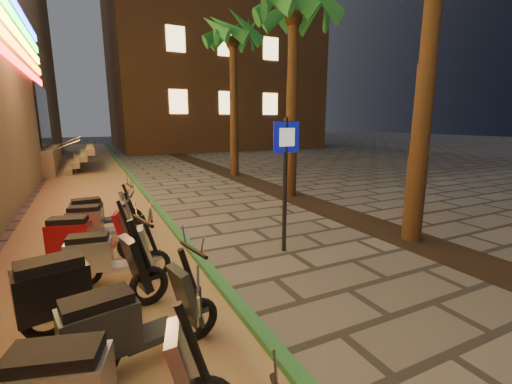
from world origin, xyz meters
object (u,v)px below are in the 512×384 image
scooter_6 (79,286)px  scooter_7 (106,256)px  scooter_10 (99,213)px  scooter_8 (85,237)px  scooter_9 (98,223)px  scooter_5 (127,324)px  pedestrian_sign (286,167)px

scooter_6 → scooter_7: 1.20m
scooter_10 → scooter_8: bearing=-105.1°
scooter_6 → scooter_9: (0.30, 3.14, -0.08)m
scooter_5 → scooter_7: size_ratio=1.08×
scooter_5 → scooter_8: scooter_5 is taller
scooter_6 → scooter_8: (0.06, 2.16, -0.06)m
scooter_5 → scooter_6: (-0.45, 1.03, 0.05)m
scooter_9 → scooter_10: bearing=99.5°
scooter_6 → scooter_10: (0.34, 3.96, -0.08)m
scooter_6 → scooter_7: size_ratio=1.18×
scooter_6 → scooter_8: scooter_6 is taller
scooter_9 → scooter_10: same height
scooter_8 → scooter_9: (0.24, 0.98, -0.02)m
scooter_5 → scooter_6: 1.12m
scooter_6 → scooter_7: (0.36, 1.14, -0.09)m
scooter_5 → scooter_8: size_ratio=1.03×
pedestrian_sign → scooter_7: bearing=174.2°
pedestrian_sign → scooter_8: pedestrian_sign is taller
scooter_5 → scooter_6: bearing=101.8°
scooter_10 → pedestrian_sign: bearing=-47.3°
scooter_6 → scooter_8: size_ratio=1.12×
pedestrian_sign → scooter_9: (-3.30, 2.02, -1.22)m
scooter_6 → scooter_10: bearing=72.0°
scooter_5 → scooter_10: size_ratio=1.08×
pedestrian_sign → scooter_10: pedestrian_sign is taller
pedestrian_sign → scooter_5: 3.99m
scooter_8 → scooter_5: bearing=-68.5°
scooter_7 → pedestrian_sign: bearing=8.2°
pedestrian_sign → scooter_10: 4.49m
scooter_8 → scooter_10: bearing=95.7°
scooter_10 → scooter_6: bearing=-101.1°
pedestrian_sign → scooter_7: pedestrian_sign is taller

